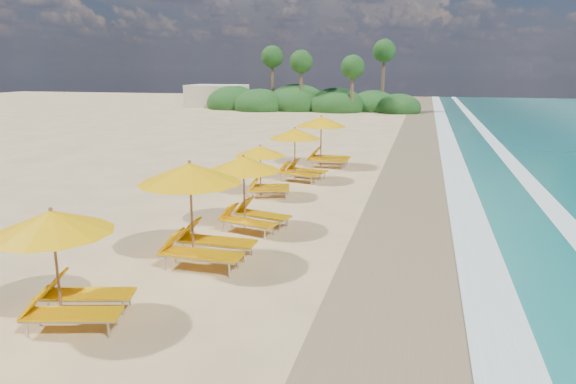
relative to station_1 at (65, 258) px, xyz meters
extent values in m
plane|color=#DBB881|center=(2.65, 6.84, -1.31)|extent=(160.00, 160.00, 0.00)
cube|color=#846D4E|center=(6.65, 6.84, -1.30)|extent=(4.00, 160.00, 0.01)
cube|color=white|center=(8.15, 6.84, -1.28)|extent=(1.20, 160.00, 0.01)
cylinder|color=olive|center=(-0.17, -0.05, -0.19)|extent=(0.06, 0.06, 2.23)
cone|color=#F0AB05|center=(-0.17, -0.05, 0.74)|extent=(2.82, 2.82, 0.45)
sphere|color=olive|center=(-0.17, -0.05, 0.99)|extent=(0.08, 0.08, 0.08)
cylinder|color=olive|center=(0.96, 3.63, -0.03)|extent=(0.06, 0.06, 2.55)
cone|color=#F0AB05|center=(0.96, 3.63, 1.03)|extent=(2.65, 2.65, 0.51)
sphere|color=olive|center=(0.96, 3.63, 1.31)|extent=(0.09, 0.09, 0.09)
cylinder|color=olive|center=(1.28, 6.70, -0.19)|extent=(0.06, 0.06, 2.23)
cone|color=#F0AB05|center=(1.28, 6.70, 0.73)|extent=(2.76, 2.76, 0.45)
sphere|color=olive|center=(1.28, 6.70, 0.98)|extent=(0.08, 0.08, 0.08)
cylinder|color=olive|center=(0.49, 10.84, -0.34)|extent=(0.05, 0.05, 1.94)
cone|color=#F0AB05|center=(0.49, 10.84, 0.46)|extent=(2.43, 2.43, 0.39)
sphere|color=olive|center=(0.49, 10.84, 0.68)|extent=(0.07, 0.07, 0.07)
cylinder|color=olive|center=(1.05, 14.15, -0.18)|extent=(0.06, 0.06, 2.26)
cone|color=#F0AB05|center=(1.05, 14.15, 0.76)|extent=(2.79, 2.79, 0.45)
sphere|color=olive|center=(1.05, 14.15, 1.01)|extent=(0.08, 0.08, 0.08)
cylinder|color=olive|center=(1.52, 17.71, -0.07)|extent=(0.06, 0.06, 2.47)
cone|color=#F0AB05|center=(1.52, 17.71, 0.96)|extent=(2.56, 2.56, 0.50)
sphere|color=olive|center=(1.52, 17.71, 1.23)|extent=(0.09, 0.09, 0.09)
ellipsoid|color=#163D14|center=(-3.35, 51.84, -0.68)|extent=(6.40, 6.40, 4.16)
ellipsoid|color=#163D14|center=(-8.35, 52.84, -0.61)|extent=(7.20, 7.20, 4.68)
ellipsoid|color=#163D14|center=(-12.35, 50.84, -0.72)|extent=(6.00, 6.00, 3.90)
ellipsoid|color=#163D14|center=(0.65, 53.84, -0.76)|extent=(5.60, 5.60, 3.64)
ellipsoid|color=#163D14|center=(-16.35, 52.84, -0.66)|extent=(6.60, 6.60, 4.29)
ellipsoid|color=#163D14|center=(3.65, 51.84, -0.82)|extent=(5.00, 5.00, 3.25)
cylinder|color=brown|center=(-1.35, 49.84, 1.19)|extent=(0.36, 0.36, 5.00)
sphere|color=#163D14|center=(-1.35, 49.84, 3.69)|extent=(2.60, 2.60, 2.60)
cylinder|color=brown|center=(-7.35, 50.84, 1.49)|extent=(0.36, 0.36, 5.60)
sphere|color=#163D14|center=(-7.35, 50.84, 4.29)|extent=(2.60, 2.60, 2.60)
cylinder|color=brown|center=(-11.35, 52.84, 1.79)|extent=(0.36, 0.36, 6.20)
sphere|color=#163D14|center=(-11.35, 52.84, 4.89)|extent=(2.60, 2.60, 2.60)
cylinder|color=brown|center=(1.65, 53.84, 2.09)|extent=(0.36, 0.36, 6.80)
sphere|color=#163D14|center=(1.65, 53.84, 5.49)|extent=(2.60, 2.60, 2.60)
cube|color=beige|center=(-19.35, 54.84, 0.09)|extent=(7.00, 5.00, 2.80)
camera|label=1|loc=(6.55, -8.01, 3.57)|focal=32.33mm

